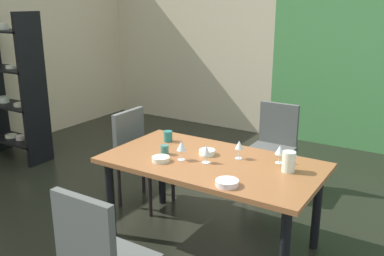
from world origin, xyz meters
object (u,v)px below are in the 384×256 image
(dining_table, at_px, (212,170))
(serving_bowl_south, at_px, (161,159))
(wine_glass_front, at_px, (206,151))
(cup_left, at_px, (168,136))
(wine_glass_near_window, at_px, (239,146))
(cup_rear, at_px, (165,150))
(display_shelf, at_px, (11,87))
(pitcher_east, at_px, (289,161))
(chair_head_far, at_px, (274,143))
(wine_glass_right, at_px, (280,150))
(serving_bowl_near_shelf, at_px, (207,152))
(serving_bowl_north, at_px, (227,183))
(chair_left_far, at_px, (139,153))
(wine_glass_west, at_px, (181,146))

(dining_table, relative_size, serving_bowl_south, 12.18)
(wine_glass_front, relative_size, cup_left, 1.53)
(wine_glass_near_window, xyz_separation_m, cup_rear, (-0.57, -0.24, -0.07))
(display_shelf, xyz_separation_m, pitcher_east, (3.73, -0.35, -0.12))
(chair_head_far, relative_size, wine_glass_front, 6.26)
(wine_glass_right, distance_m, serving_bowl_near_shelf, 0.60)
(chair_head_far, height_order, wine_glass_right, chair_head_far)
(serving_bowl_north, bearing_deg, serving_bowl_near_shelf, 132.70)
(wine_glass_near_window, xyz_separation_m, serving_bowl_north, (0.16, -0.52, -0.09))
(wine_glass_near_window, relative_size, serving_bowl_south, 1.06)
(chair_left_far, bearing_deg, wine_glass_west, 62.80)
(cup_left, bearing_deg, chair_head_far, 59.73)
(chair_head_far, distance_m, serving_bowl_near_shelf, 1.20)
(wine_glass_near_window, bearing_deg, wine_glass_right, 14.14)
(wine_glass_front, bearing_deg, dining_table, 75.01)
(wine_glass_front, bearing_deg, chair_head_far, 87.76)
(chair_head_far, height_order, wine_glass_near_window, chair_head_far)
(wine_glass_front, xyz_separation_m, serving_bowl_near_shelf, (-0.08, 0.16, -0.08))
(dining_table, xyz_separation_m, display_shelf, (-3.13, 0.46, 0.28))
(chair_left_far, xyz_separation_m, serving_bowl_north, (1.30, -0.64, 0.23))
(chair_left_far, height_order, cup_rear, chair_left_far)
(chair_left_far, relative_size, serving_bowl_near_shelf, 6.93)
(wine_glass_right, height_order, serving_bowl_north, wine_glass_right)
(pitcher_east, bearing_deg, chair_left_far, 174.02)
(cup_left, bearing_deg, wine_glass_near_window, -4.38)
(dining_table, height_order, chair_left_far, chair_left_far)
(wine_glass_near_window, height_order, serving_bowl_north, wine_glass_near_window)
(wine_glass_near_window, relative_size, cup_rear, 1.93)
(cup_rear, bearing_deg, display_shelf, 168.90)
(serving_bowl_near_shelf, distance_m, serving_bowl_south, 0.40)
(chair_head_far, distance_m, serving_bowl_north, 1.67)
(cup_left, height_order, cup_rear, cup_left)
(wine_glass_west, distance_m, serving_bowl_north, 0.60)
(serving_bowl_near_shelf, xyz_separation_m, cup_rear, (-0.31, -0.18, 0.02))
(display_shelf, distance_m, wine_glass_near_window, 3.31)
(dining_table, distance_m, chair_head_far, 1.27)
(serving_bowl_south, bearing_deg, wine_glass_west, 43.03)
(chair_head_far, relative_size, wine_glass_west, 5.87)
(wine_glass_front, bearing_deg, serving_bowl_south, -152.78)
(serving_bowl_north, distance_m, cup_rear, 0.79)
(display_shelf, bearing_deg, dining_table, -8.31)
(display_shelf, height_order, pitcher_east, display_shelf)
(serving_bowl_south, height_order, pitcher_east, pitcher_east)
(wine_glass_near_window, distance_m, serving_bowl_south, 0.64)
(display_shelf, bearing_deg, pitcher_east, -5.32)
(dining_table, relative_size, cup_left, 17.92)
(display_shelf, height_order, cup_rear, display_shelf)
(wine_glass_right, bearing_deg, serving_bowl_north, -104.12)
(pitcher_east, bearing_deg, wine_glass_near_window, 173.56)
(dining_table, xyz_separation_m, cup_rear, (-0.41, -0.08, 0.12))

